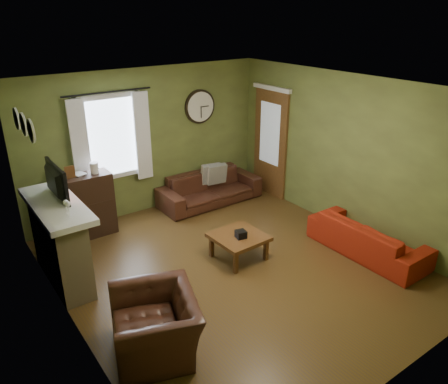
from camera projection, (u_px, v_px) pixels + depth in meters
floor at (234, 268)px, 6.40m from camera, size 4.60×5.20×0.00m
ceiling at (236, 89)px, 5.38m from camera, size 4.60×5.20×0.00m
wall_left at (64, 234)px, 4.65m from camera, size 0.00×5.20×2.60m
wall_right at (347, 155)px, 7.12m from camera, size 0.00×5.20×2.60m
wall_back at (148, 142)px, 7.83m from camera, size 4.60×0.00×2.60m
wall_front at (409, 274)px, 3.95m from camera, size 4.60×0.00×2.60m
fireplace at (60, 245)px, 5.91m from camera, size 0.40×1.40×1.10m
firebox at (77, 257)px, 6.11m from camera, size 0.04×0.60×0.55m
mantel at (56, 205)px, 5.70m from camera, size 0.58×1.60×0.08m
tv at (52, 186)px, 5.73m from camera, size 0.08×0.60×0.35m
tv_screen at (57, 181)px, 5.76m from camera, size 0.02×0.62×0.36m
medallion_left at (31, 131)px, 4.89m from camera, size 0.28×0.28×0.03m
medallion_mid at (24, 125)px, 5.15m from camera, size 0.28×0.28×0.03m
medallion_right at (17, 119)px, 5.41m from camera, size 0.28×0.28×0.03m
window_pane at (110, 137)px, 7.36m from camera, size 1.00×0.02×1.30m
curtain_rod at (108, 92)px, 6.98m from camera, size 0.03×0.03×1.50m
curtain_left at (80, 147)px, 7.01m from camera, size 0.28×0.04×1.55m
curtain_right at (143, 136)px, 7.60m from camera, size 0.28×0.04×1.55m
wall_clock at (200, 107)px, 8.19m from camera, size 0.64×0.06×0.64m
door at (270, 143)px, 8.59m from camera, size 0.05×0.90×2.10m
bookshelf at (85, 206)px, 7.12m from camera, size 0.89×0.38×1.06m
book at (75, 182)px, 6.95m from camera, size 0.22×0.27×0.02m
sofa_brown at (210, 188)px, 8.45m from camera, size 2.00×0.78×0.59m
pillow_left at (211, 174)px, 8.45m from camera, size 0.40×0.19×0.39m
pillow_right at (217, 174)px, 8.43m from camera, size 0.40×0.16×0.39m
sofa_red at (368, 238)px, 6.69m from camera, size 0.73×1.86×0.54m
armchair at (155, 325)px, 4.76m from camera, size 1.18×1.26×0.67m
coffee_table at (239, 247)px, 6.58m from camera, size 0.75×0.75×0.39m
tissue_box at (241, 237)px, 6.44m from camera, size 0.17×0.17×0.11m
wine_glass_a at (69, 209)px, 5.26m from camera, size 0.07×0.07×0.20m
wine_glass_b at (66, 207)px, 5.33m from camera, size 0.07×0.07×0.19m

